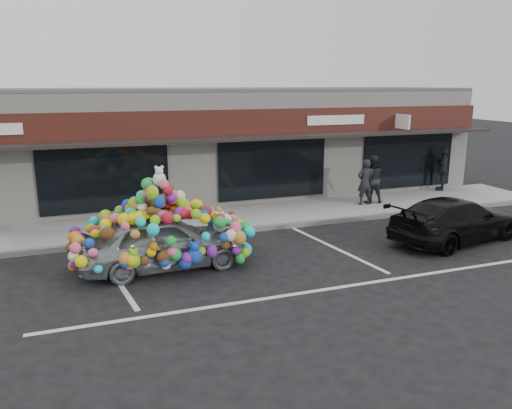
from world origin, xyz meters
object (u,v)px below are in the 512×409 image
object	(u,v)px
toy_car	(162,235)
pedestrian_b	(372,179)
pedestrian_c	(443,169)
pedestrian_a	(365,182)
black_sedan	(456,220)

from	to	relation	value
toy_car	pedestrian_b	size ratio (longest dim) A/B	2.50
toy_car	pedestrian_c	xyz separation A→B (m)	(12.38, 4.70, 0.18)
pedestrian_a	pedestrian_c	bearing A→B (deg)	-164.30
toy_car	pedestrian_c	world-z (taller)	toy_car
toy_car	pedestrian_a	world-z (taller)	toy_car
black_sedan	pedestrian_a	bearing A→B (deg)	-6.18
black_sedan	pedestrian_a	distance (m)	4.35
toy_car	pedestrian_c	distance (m)	13.24
black_sedan	pedestrian_c	xyz separation A→B (m)	(3.99, 5.40, 0.40)
toy_car	black_sedan	size ratio (longest dim) A/B	1.01
toy_car	pedestrian_a	distance (m)	8.78
toy_car	pedestrian_b	world-z (taller)	toy_car
pedestrian_b	pedestrian_c	world-z (taller)	pedestrian_c
black_sedan	toy_car	bearing A→B (deg)	73.93
pedestrian_b	toy_car	bearing A→B (deg)	35.77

